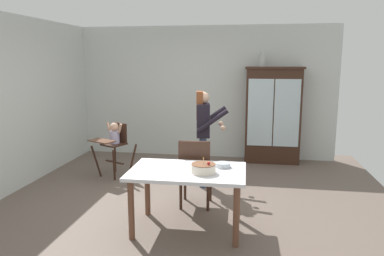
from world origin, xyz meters
The scene contains 11 objects.
ground_plane centered at (0.00, 0.00, 0.00)m, with size 6.24×6.24×0.00m, color #66564C.
wall_back centered at (0.00, 2.63, 1.35)m, with size 5.32×0.06×2.70m, color silver.
wall_left centered at (-2.63, 0.00, 1.35)m, with size 0.06×5.32×2.70m, color silver.
china_cabinet centered at (1.40, 2.37, 0.95)m, with size 1.11×0.48×1.89m.
ceramic_vase centered at (1.16, 2.37, 2.00)m, with size 0.13×0.13×0.27m.
high_chair_with_toddler centered at (-1.36, 0.98, 0.65)m, with size 0.76×0.83×0.95m.
adult_person centered at (0.24, 0.73, 0.97)m, with size 0.56×0.54×1.53m.
dining_table centered at (0.26, -0.85, 0.64)m, with size 1.37×0.89×0.74m.
birthday_cake centered at (0.46, -0.94, 0.79)m, with size 0.28×0.28×0.19m.
serving_bowl centered at (0.66, -0.68, 0.77)m, with size 0.18×0.18×0.06m, color #B2BCC6.
dining_chair_far_side centered at (0.25, -0.20, 0.56)m, with size 0.45×0.45×0.96m.
Camera 1 is at (0.98, -4.91, 2.00)m, focal length 34.22 mm.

